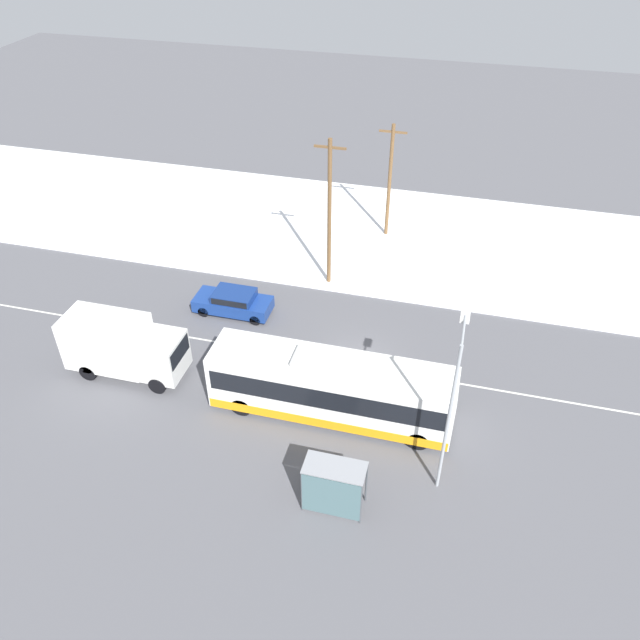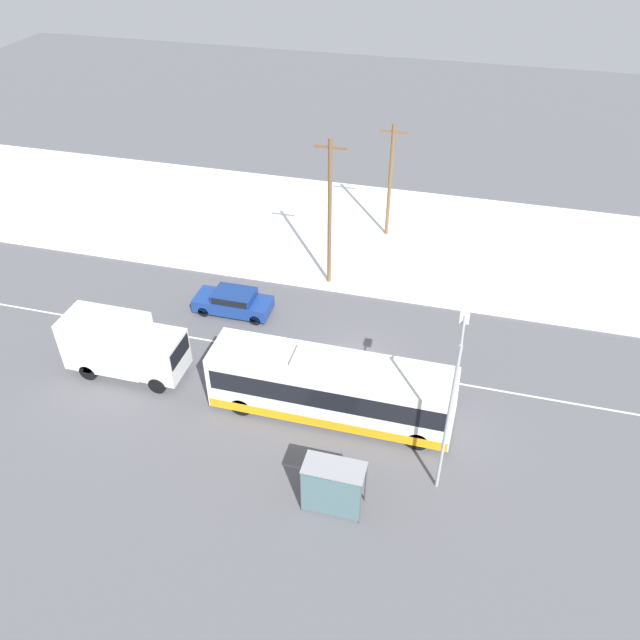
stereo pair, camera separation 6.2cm
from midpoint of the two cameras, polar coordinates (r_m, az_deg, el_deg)
The scene contains 11 objects.
ground_plane at distance 32.78m, azimuth 3.39°, elevation -4.22°, with size 120.00×120.00×0.00m, color #56565B.
snow_lot at distance 43.90m, azimuth 7.19°, elevation 7.47°, with size 80.00×14.88×0.12m.
lane_marking_center at distance 32.78m, azimuth 3.39°, elevation -4.21°, with size 60.00×0.12×0.00m.
city_bus at distance 29.13m, azimuth 1.05°, elevation -6.22°, with size 11.39×2.57×3.37m.
box_truck at distance 32.83m, azimuth -17.59°, elevation -2.19°, with size 6.04×2.30×3.22m.
sedan_car at distance 36.29m, azimuth -7.86°, elevation 1.72°, with size 4.45×1.80×1.43m.
pedestrian_at_stop at distance 26.67m, azimuth 0.55°, elevation -13.22°, with size 0.65×0.29×1.81m.
bus_shelter at distance 25.39m, azimuth 1.21°, elevation -14.80°, with size 2.48×1.20×2.40m.
streetlamp at distance 24.65m, azimuth 12.02°, elevation -6.91°, with size 0.36×2.34×7.75m.
utility_pole_roadside at distance 36.47m, azimuth 0.94°, elevation 9.75°, with size 1.80×0.24×9.27m.
utility_pole_snowlot at distance 42.39m, azimuth 6.47°, elevation 12.59°, with size 1.80×0.24×7.89m.
Camera 2 is at (4.41, -24.17, 21.70)m, focal length 35.00 mm.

